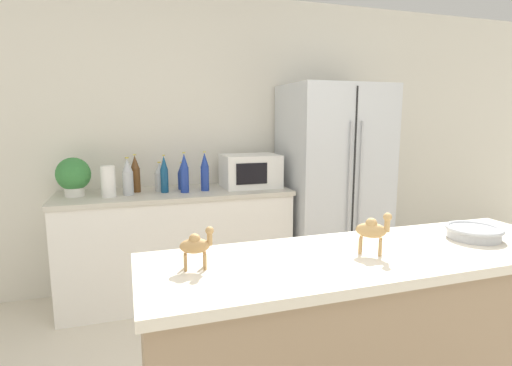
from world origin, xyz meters
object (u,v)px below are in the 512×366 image
object	(u,v)px
microwave	(250,171)
camel_figurine_second	(373,229)
potted_plant	(73,176)
back_bottle_4	(184,173)
back_bottle_0	(182,177)
camel_figurine	(196,245)
fruit_bowl	(474,232)
back_bottle_2	(135,174)
refrigerator	(332,185)
back_bottle_3	(160,177)
paper_towel_roll	(108,181)
back_bottle_5	(128,177)
back_bottle_6	(205,172)
back_bottle_1	(164,175)

from	to	relation	value
microwave	camel_figurine_second	world-z (taller)	microwave
potted_plant	back_bottle_4	size ratio (longest dim) A/B	0.92
back_bottle_0	camel_figurine	distance (m)	2.07
microwave	camel_figurine_second	bearing A→B (deg)	-94.78
fruit_bowl	camel_figurine	world-z (taller)	camel_figurine
potted_plant	camel_figurine	bearing A→B (deg)	-73.63
back_bottle_2	fruit_bowl	bearing A→B (deg)	-58.11
refrigerator	back_bottle_0	world-z (taller)	refrigerator
back_bottle_3	fruit_bowl	size ratio (longest dim) A/B	1.08
fruit_bowl	refrigerator	bearing A→B (deg)	77.96
paper_towel_roll	back_bottle_2	xyz separation A→B (m)	(0.20, 0.14, 0.03)
camel_figurine_second	fruit_bowl	bearing A→B (deg)	3.50
camel_figurine	back_bottle_4	bearing A→B (deg)	83.10
back_bottle_5	back_bottle_4	bearing A→B (deg)	-3.82
potted_plant	back_bottle_6	distance (m)	1.00
back_bottle_3	camel_figurine	world-z (taller)	back_bottle_3
back_bottle_1	back_bottle_4	world-z (taller)	back_bottle_4
back_bottle_1	microwave	bearing A→B (deg)	3.55
back_bottle_2	camel_figurine_second	distance (m)	2.25
back_bottle_2	back_bottle_5	bearing A→B (deg)	-117.50
potted_plant	camel_figurine_second	distance (m)	2.40
microwave	paper_towel_roll	bearing A→B (deg)	-175.33
refrigerator	camel_figurine	size ratio (longest dim) A/B	12.48
back_bottle_3	camel_figurine_second	xyz separation A→B (m)	(0.59, -2.10, 0.07)
camel_figurine	camel_figurine_second	xyz separation A→B (m)	(0.64, -0.05, 0.01)
back_bottle_6	back_bottle_0	bearing A→B (deg)	145.74
back_bottle_1	camel_figurine	xyz separation A→B (m)	(-0.08, -1.96, 0.03)
paper_towel_roll	camel_figurine	distance (m)	1.94
back_bottle_5	camel_figurine_second	xyz separation A→B (m)	(0.84, -1.99, 0.05)
refrigerator	back_bottle_3	world-z (taller)	refrigerator
refrigerator	back_bottle_2	bearing A→B (deg)	175.34
refrigerator	microwave	distance (m)	0.77
back_bottle_2	potted_plant	bearing A→B (deg)	-174.60
back_bottle_3	back_bottle_1	bearing A→B (deg)	-70.13
back_bottle_5	back_bottle_3	bearing A→B (deg)	22.30
refrigerator	back_bottle_6	xyz separation A→B (m)	(-1.16, 0.02, 0.17)
paper_towel_roll	microwave	bearing A→B (deg)	4.67
fruit_bowl	camel_figurine_second	distance (m)	0.52
camel_figurine_second	back_bottle_3	bearing A→B (deg)	105.74
refrigerator	camel_figurine	xyz separation A→B (m)	(-1.57, -1.92, 0.19)
camel_figurine	camel_figurine_second	bearing A→B (deg)	-4.62
refrigerator	back_bottle_3	xyz separation A→B (m)	(-1.52, 0.13, 0.13)
back_bottle_4	back_bottle_6	xyz separation A→B (m)	(0.17, 0.03, -0.00)
back_bottle_4	back_bottle_5	xyz separation A→B (m)	(-0.43, 0.03, -0.01)
back_bottle_4	camel_figurine_second	size ratio (longest dim) A/B	2.04
fruit_bowl	camel_figurine	bearing A→B (deg)	179.00
back_bottle_0	back_bottle_4	xyz separation A→B (m)	(0.00, -0.15, 0.05)
camel_figurine	paper_towel_roll	bearing A→B (deg)	100.13
fruit_bowl	back_bottle_0	bearing A→B (deg)	113.95
paper_towel_roll	back_bottle_5	distance (m)	0.15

